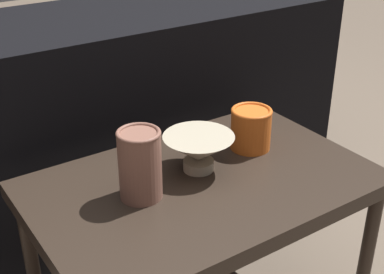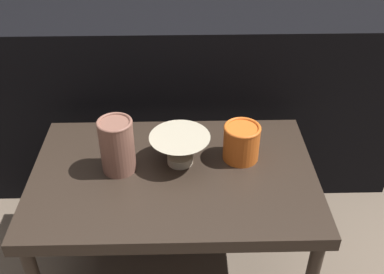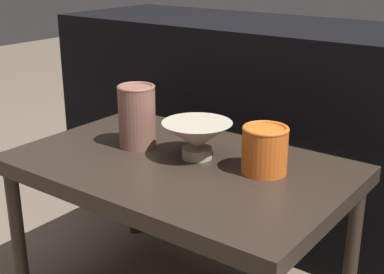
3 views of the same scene
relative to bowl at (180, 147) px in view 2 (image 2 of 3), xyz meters
name	(u,v)px [view 2 (image 2 of 3)]	position (x,y,z in m)	size (l,w,h in m)	color
ground_plane	(176,266)	(-0.02, -0.05, -0.47)	(8.00, 8.00, 0.00)	#6B5B4C
table	(174,183)	(-0.02, -0.05, -0.10)	(0.81, 0.52, 0.42)	#2D231C
couch_backdrop	(175,90)	(-0.02, 0.55, -0.13)	(1.66, 0.50, 0.68)	black
bowl	(180,147)	(0.00, 0.00, 0.00)	(0.17, 0.17, 0.09)	#B2A88E
vase_textured_left	(117,145)	(-0.17, -0.02, 0.03)	(0.10, 0.10, 0.16)	brown
vase_colorful_right	(241,142)	(0.18, 0.02, 0.00)	(0.11, 0.11, 0.11)	orange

